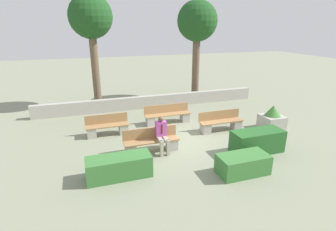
{
  "coord_description": "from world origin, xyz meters",
  "views": [
    {
      "loc": [
        -3.62,
        -9.01,
        4.38
      ],
      "look_at": [
        -0.44,
        0.5,
        0.9
      ],
      "focal_mm": 28.0,
      "sensor_mm": 36.0,
      "label": 1
    }
  ],
  "objects_px": {
    "bench_front": "(151,143)",
    "bench_back": "(108,128)",
    "person_seated_man": "(162,133)",
    "planter_corner_left": "(272,119)",
    "tree_center_left": "(197,24)",
    "bench_right_side": "(221,123)",
    "tree_leftmost": "(91,19)",
    "bench_left_side": "(168,116)"
  },
  "relations": [
    {
      "from": "person_seated_man",
      "to": "tree_center_left",
      "type": "height_order",
      "value": "tree_center_left"
    },
    {
      "from": "bench_back",
      "to": "tree_center_left",
      "type": "relative_size",
      "value": 0.31
    },
    {
      "from": "bench_right_side",
      "to": "tree_leftmost",
      "type": "bearing_deg",
      "value": 123.8
    },
    {
      "from": "bench_front",
      "to": "bench_left_side",
      "type": "distance_m",
      "value": 3.01
    },
    {
      "from": "person_seated_man",
      "to": "planter_corner_left",
      "type": "distance_m",
      "value": 5.31
    },
    {
      "from": "person_seated_man",
      "to": "tree_leftmost",
      "type": "xyz_separation_m",
      "value": [
        -1.73,
        6.69,
        3.91
      ]
    },
    {
      "from": "bench_left_side",
      "to": "planter_corner_left",
      "type": "height_order",
      "value": "planter_corner_left"
    },
    {
      "from": "bench_right_side",
      "to": "bench_back",
      "type": "bearing_deg",
      "value": 160.62
    },
    {
      "from": "bench_front",
      "to": "bench_left_side",
      "type": "bearing_deg",
      "value": 60.26
    },
    {
      "from": "person_seated_man",
      "to": "planter_corner_left",
      "type": "xyz_separation_m",
      "value": [
        5.27,
        0.6,
        -0.26
      ]
    },
    {
      "from": "tree_leftmost",
      "to": "tree_center_left",
      "type": "relative_size",
      "value": 1.03
    },
    {
      "from": "person_seated_man",
      "to": "tree_leftmost",
      "type": "relative_size",
      "value": 0.22
    },
    {
      "from": "bench_left_side",
      "to": "tree_center_left",
      "type": "height_order",
      "value": "tree_center_left"
    },
    {
      "from": "bench_back",
      "to": "tree_leftmost",
      "type": "distance_m",
      "value": 6.24
    },
    {
      "from": "bench_back",
      "to": "person_seated_man",
      "type": "relative_size",
      "value": 1.33
    },
    {
      "from": "person_seated_man",
      "to": "tree_center_left",
      "type": "xyz_separation_m",
      "value": [
        4.16,
        6.42,
        3.72
      ]
    },
    {
      "from": "bench_right_side",
      "to": "tree_center_left",
      "type": "xyz_separation_m",
      "value": [
        1.13,
        5.3,
        4.12
      ]
    },
    {
      "from": "bench_right_side",
      "to": "person_seated_man",
      "type": "height_order",
      "value": "person_seated_man"
    },
    {
      "from": "bench_front",
      "to": "bench_back",
      "type": "relative_size",
      "value": 1.14
    },
    {
      "from": "bench_back",
      "to": "planter_corner_left",
      "type": "bearing_deg",
      "value": -1.0
    },
    {
      "from": "person_seated_man",
      "to": "tree_leftmost",
      "type": "height_order",
      "value": "tree_leftmost"
    },
    {
      "from": "bench_front",
      "to": "planter_corner_left",
      "type": "distance_m",
      "value": 5.65
    },
    {
      "from": "tree_center_left",
      "to": "person_seated_man",
      "type": "bearing_deg",
      "value": -122.94
    },
    {
      "from": "bench_front",
      "to": "person_seated_man",
      "type": "height_order",
      "value": "person_seated_man"
    },
    {
      "from": "bench_front",
      "to": "bench_back",
      "type": "xyz_separation_m",
      "value": [
        -1.34,
        2.04,
        -0.01
      ]
    },
    {
      "from": "tree_center_left",
      "to": "bench_front",
      "type": "bearing_deg",
      "value": -125.74
    },
    {
      "from": "bench_front",
      "to": "bench_left_side",
      "type": "relative_size",
      "value": 0.93
    },
    {
      "from": "planter_corner_left",
      "to": "tree_center_left",
      "type": "relative_size",
      "value": 0.19
    },
    {
      "from": "bench_front",
      "to": "tree_center_left",
      "type": "height_order",
      "value": "tree_center_left"
    },
    {
      "from": "bench_left_side",
      "to": "bench_back",
      "type": "relative_size",
      "value": 1.23
    },
    {
      "from": "bench_back",
      "to": "planter_corner_left",
      "type": "relative_size",
      "value": 1.64
    },
    {
      "from": "bench_left_side",
      "to": "bench_right_side",
      "type": "distance_m",
      "value": 2.5
    },
    {
      "from": "bench_front",
      "to": "bench_back",
      "type": "height_order",
      "value": "same"
    },
    {
      "from": "tree_leftmost",
      "to": "tree_center_left",
      "type": "xyz_separation_m",
      "value": [
        5.89,
        -0.27,
        -0.19
      ]
    },
    {
      "from": "tree_center_left",
      "to": "bench_right_side",
      "type": "bearing_deg",
      "value": -102.05
    },
    {
      "from": "bench_right_side",
      "to": "tree_leftmost",
      "type": "relative_size",
      "value": 0.33
    },
    {
      "from": "bench_left_side",
      "to": "person_seated_man",
      "type": "xyz_separation_m",
      "value": [
        -1.13,
        -2.75,
        0.39
      ]
    },
    {
      "from": "bench_left_side",
      "to": "person_seated_man",
      "type": "bearing_deg",
      "value": -120.9
    },
    {
      "from": "bench_front",
      "to": "person_seated_man",
      "type": "xyz_separation_m",
      "value": [
        0.36,
        -0.14,
        0.4
      ]
    },
    {
      "from": "planter_corner_left",
      "to": "tree_center_left",
      "type": "xyz_separation_m",
      "value": [
        -1.12,
        5.82,
        3.98
      ]
    },
    {
      "from": "bench_front",
      "to": "planter_corner_left",
      "type": "height_order",
      "value": "planter_corner_left"
    },
    {
      "from": "bench_front",
      "to": "tree_center_left",
      "type": "relative_size",
      "value": 0.35
    }
  ]
}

